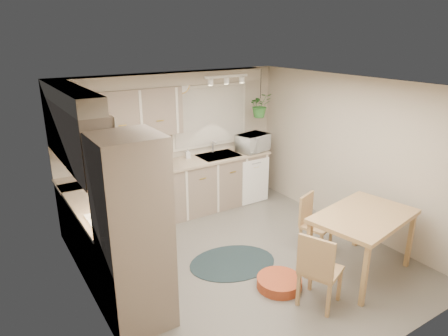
% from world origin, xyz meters
% --- Properties ---
extents(floor, '(4.20, 4.20, 0.00)m').
position_xyz_m(floor, '(0.00, 0.00, 0.00)').
color(floor, '#605D55').
rests_on(floor, ground).
extents(ceiling, '(4.20, 4.20, 0.00)m').
position_xyz_m(ceiling, '(0.00, 0.00, 2.40)').
color(ceiling, silver).
rests_on(ceiling, wall_back).
extents(wall_back, '(4.00, 0.04, 2.40)m').
position_xyz_m(wall_back, '(0.00, 2.10, 1.20)').
color(wall_back, '#B3A794').
rests_on(wall_back, floor).
extents(wall_front, '(4.00, 0.04, 2.40)m').
position_xyz_m(wall_front, '(0.00, -2.10, 1.20)').
color(wall_front, '#B3A794').
rests_on(wall_front, floor).
extents(wall_left, '(0.04, 4.20, 2.40)m').
position_xyz_m(wall_left, '(-2.00, 0.00, 1.20)').
color(wall_left, '#B3A794').
rests_on(wall_left, floor).
extents(wall_right, '(0.04, 4.20, 2.40)m').
position_xyz_m(wall_right, '(2.00, 0.00, 1.20)').
color(wall_right, '#B3A794').
rests_on(wall_right, floor).
extents(base_cab_left, '(0.60, 1.85, 0.90)m').
position_xyz_m(base_cab_left, '(-1.70, 0.88, 0.45)').
color(base_cab_left, gray).
rests_on(base_cab_left, floor).
extents(base_cab_back, '(3.60, 0.60, 0.90)m').
position_xyz_m(base_cab_back, '(-0.20, 1.80, 0.45)').
color(base_cab_back, gray).
rests_on(base_cab_back, floor).
extents(counter_left, '(0.64, 1.89, 0.04)m').
position_xyz_m(counter_left, '(-1.69, 0.88, 0.92)').
color(counter_left, tan).
rests_on(counter_left, base_cab_left).
extents(counter_back, '(3.64, 0.64, 0.04)m').
position_xyz_m(counter_back, '(-0.20, 1.79, 0.92)').
color(counter_back, tan).
rests_on(counter_back, base_cab_back).
extents(oven_stack, '(0.65, 0.65, 2.10)m').
position_xyz_m(oven_stack, '(-1.68, -0.38, 1.05)').
color(oven_stack, gray).
rests_on(oven_stack, floor).
extents(wall_oven_face, '(0.02, 0.56, 0.58)m').
position_xyz_m(wall_oven_face, '(-1.35, -0.38, 1.05)').
color(wall_oven_face, white).
rests_on(wall_oven_face, oven_stack).
extents(upper_cab_left, '(0.35, 2.00, 0.75)m').
position_xyz_m(upper_cab_left, '(-1.82, 1.00, 1.83)').
color(upper_cab_left, gray).
rests_on(upper_cab_left, wall_left).
extents(upper_cab_back, '(2.00, 0.35, 0.75)m').
position_xyz_m(upper_cab_back, '(-1.00, 1.93, 1.83)').
color(upper_cab_back, gray).
rests_on(upper_cab_back, wall_back).
extents(soffit_left, '(0.30, 2.00, 0.20)m').
position_xyz_m(soffit_left, '(-1.85, 1.00, 2.30)').
color(soffit_left, '#B3A794').
rests_on(soffit_left, wall_left).
extents(soffit_back, '(3.60, 0.30, 0.20)m').
position_xyz_m(soffit_back, '(-0.20, 1.95, 2.30)').
color(soffit_back, '#B3A794').
rests_on(soffit_back, wall_back).
extents(cooktop, '(0.52, 0.58, 0.02)m').
position_xyz_m(cooktop, '(-1.68, 0.30, 0.94)').
color(cooktop, white).
rests_on(cooktop, counter_left).
extents(range_hood, '(0.40, 0.60, 0.14)m').
position_xyz_m(range_hood, '(-1.70, 0.30, 1.40)').
color(range_hood, white).
rests_on(range_hood, upper_cab_left).
extents(window_blinds, '(1.40, 0.02, 1.00)m').
position_xyz_m(window_blinds, '(0.70, 2.07, 1.60)').
color(window_blinds, silver).
rests_on(window_blinds, wall_back).
extents(window_frame, '(1.50, 0.02, 1.10)m').
position_xyz_m(window_frame, '(0.70, 2.08, 1.60)').
color(window_frame, beige).
rests_on(window_frame, wall_back).
extents(sink, '(0.70, 0.48, 0.10)m').
position_xyz_m(sink, '(0.70, 1.80, 0.90)').
color(sink, '#ADAFB5').
rests_on(sink, counter_back).
extents(dishwasher_front, '(0.58, 0.02, 0.83)m').
position_xyz_m(dishwasher_front, '(1.30, 1.49, 0.42)').
color(dishwasher_front, white).
rests_on(dishwasher_front, base_cab_back).
extents(track_light_bar, '(0.80, 0.04, 0.04)m').
position_xyz_m(track_light_bar, '(0.70, 1.55, 2.33)').
color(track_light_bar, white).
rests_on(track_light_bar, ceiling).
extents(wall_clock, '(0.30, 0.03, 0.30)m').
position_xyz_m(wall_clock, '(0.15, 2.07, 2.18)').
color(wall_clock, gold).
rests_on(wall_clock, wall_back).
extents(dining_table, '(1.47, 1.11, 0.83)m').
position_xyz_m(dining_table, '(1.10, -1.03, 0.42)').
color(dining_table, tan).
rests_on(dining_table, floor).
extents(chair_left, '(0.57, 0.57, 0.93)m').
position_xyz_m(chair_left, '(0.19, -1.21, 0.47)').
color(chair_left, tan).
rests_on(chair_left, floor).
extents(chair_back, '(0.50, 0.50, 0.84)m').
position_xyz_m(chair_back, '(1.01, -0.34, 0.42)').
color(chair_back, tan).
rests_on(chair_back, floor).
extents(braided_rug, '(1.37, 1.14, 0.01)m').
position_xyz_m(braided_rug, '(-0.18, 0.03, 0.01)').
color(braided_rug, black).
rests_on(braided_rug, floor).
extents(pet_bed, '(0.71, 0.71, 0.13)m').
position_xyz_m(pet_bed, '(-0.00, -0.74, 0.06)').
color(pet_bed, '#9E421F').
rests_on(pet_bed, floor).
extents(microwave, '(0.63, 0.43, 0.39)m').
position_xyz_m(microwave, '(1.37, 1.70, 1.13)').
color(microwave, white).
rests_on(microwave, counter_back).
extents(soap_bottle, '(0.10, 0.18, 0.08)m').
position_xyz_m(soap_bottle, '(0.17, 1.95, 0.98)').
color(soap_bottle, white).
rests_on(soap_bottle, counter_back).
extents(hanging_plant, '(0.49, 0.52, 0.34)m').
position_xyz_m(hanging_plant, '(1.51, 1.70, 1.72)').
color(hanging_plant, '#306F2C').
rests_on(hanging_plant, ceiling).
extents(coffee_maker, '(0.22, 0.26, 0.35)m').
position_xyz_m(coffee_maker, '(-1.04, 1.80, 1.12)').
color(coffee_maker, black).
rests_on(coffee_maker, counter_back).
extents(toaster, '(0.32, 0.22, 0.18)m').
position_xyz_m(toaster, '(-0.52, 1.82, 1.03)').
color(toaster, '#ADAFB5').
rests_on(toaster, counter_back).
extents(knife_block, '(0.10, 0.10, 0.21)m').
position_xyz_m(knife_block, '(-0.35, 1.85, 1.05)').
color(knife_block, tan).
rests_on(knife_block, counter_back).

